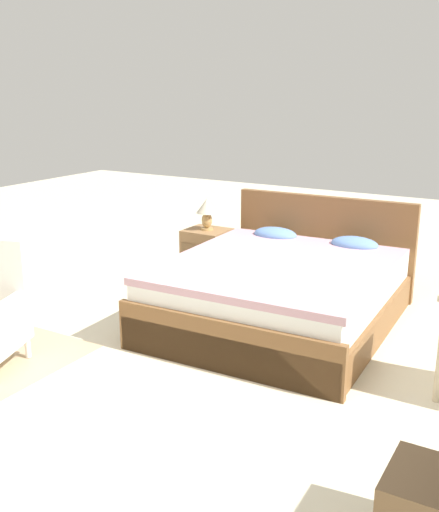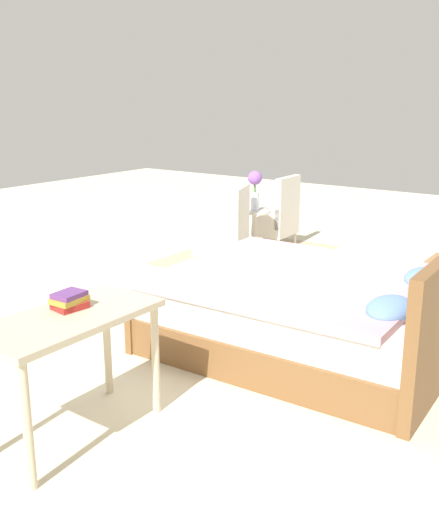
% 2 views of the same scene
% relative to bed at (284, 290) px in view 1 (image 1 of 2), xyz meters
% --- Properties ---
extents(ground_plane, '(16.00, 16.00, 0.00)m').
position_rel_bed_xyz_m(ground_plane, '(-0.11, -1.15, -0.30)').
color(ground_plane, beige).
extents(bed, '(1.88, 2.24, 0.96)m').
position_rel_bed_xyz_m(bed, '(0.00, 0.00, 0.00)').
color(bed, brown).
rests_on(bed, ground_plane).
extents(nightstand, '(0.44, 0.41, 0.54)m').
position_rel_bed_xyz_m(nightstand, '(-1.21, 0.70, -0.02)').
color(nightstand, '#997047').
rests_on(nightstand, ground_plane).
extents(table_lamp, '(0.22, 0.22, 0.33)m').
position_rel_bed_xyz_m(table_lamp, '(-1.21, 0.70, 0.46)').
color(table_lamp, tan).
rests_on(table_lamp, nightstand).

